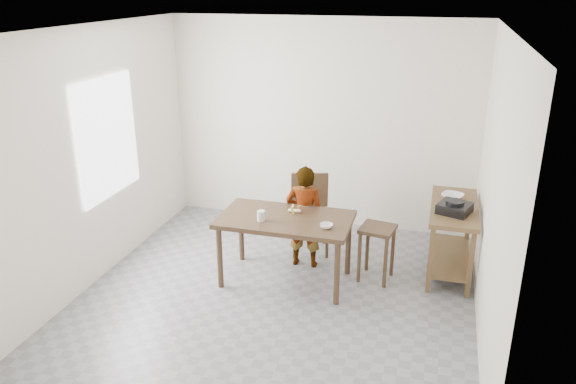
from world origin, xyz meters
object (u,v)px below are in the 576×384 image
(child, at_px, (305,217))
(dining_table, at_px, (286,249))
(stool, at_px, (376,253))
(prep_counter, at_px, (451,239))
(dining_chair, at_px, (310,215))

(child, bearing_deg, dining_table, 72.65)
(child, relative_size, stool, 1.93)
(prep_counter, distance_m, stool, 0.88)
(stool, bearing_deg, child, 172.44)
(dining_chair, relative_size, stool, 1.50)
(dining_table, distance_m, child, 0.48)
(dining_table, relative_size, stool, 2.25)
(stool, bearing_deg, prep_counter, 27.32)
(dining_table, bearing_deg, dining_chair, 83.53)
(prep_counter, bearing_deg, stool, -152.68)
(dining_table, distance_m, dining_chair, 0.78)
(dining_table, relative_size, dining_chair, 1.51)
(stool, bearing_deg, dining_table, -162.41)
(child, relative_size, dining_chair, 1.29)
(dining_table, relative_size, prep_counter, 1.17)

